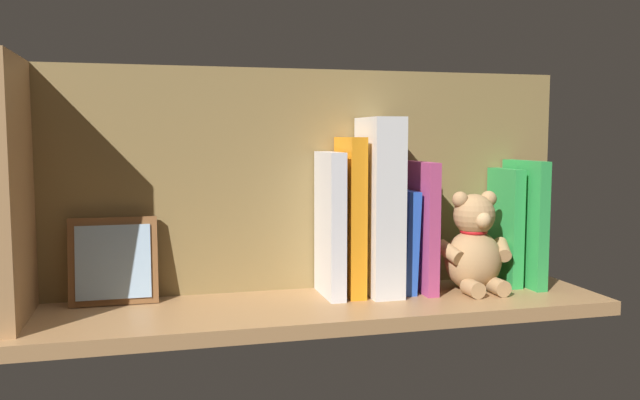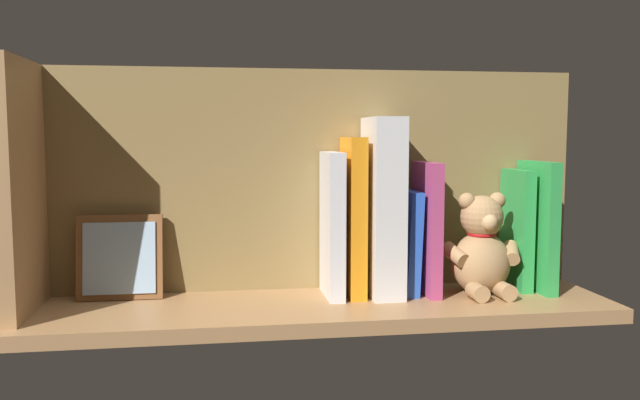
{
  "view_description": "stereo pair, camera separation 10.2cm",
  "coord_description": "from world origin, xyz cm",
  "px_view_note": "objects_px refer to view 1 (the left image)",
  "views": [
    {
      "loc": [
        25.3,
        98.29,
        25.96
      ],
      "look_at": [
        0.0,
        0.0,
        16.02
      ],
      "focal_mm": 36.93,
      "sensor_mm": 36.0,
      "label": 1
    },
    {
      "loc": [
        15.32,
        100.33,
        25.96
      ],
      "look_at": [
        0.0,
        0.0,
        16.02
      ],
      "focal_mm": 36.93,
      "sensor_mm": 36.0,
      "label": 2
    }
  ],
  "objects_px": {
    "book_0": "(524,223)",
    "dictionary_thick_white": "(379,206)",
    "teddy_bear": "(474,247)",
    "picture_frame_leaning": "(114,261)"
  },
  "relations": [
    {
      "from": "book_0",
      "to": "dictionary_thick_white",
      "type": "distance_m",
      "value": 0.27
    },
    {
      "from": "teddy_bear",
      "to": "dictionary_thick_white",
      "type": "xyz_separation_m",
      "value": [
        0.16,
        -0.02,
        0.07
      ]
    },
    {
      "from": "dictionary_thick_white",
      "to": "book_0",
      "type": "bearing_deg",
      "value": 179.31
    },
    {
      "from": "book_0",
      "to": "teddy_bear",
      "type": "bearing_deg",
      "value": 9.87
    },
    {
      "from": "dictionary_thick_white",
      "to": "picture_frame_leaning",
      "type": "xyz_separation_m",
      "value": [
        0.42,
        -0.04,
        -0.08
      ]
    },
    {
      "from": "book_0",
      "to": "dictionary_thick_white",
      "type": "bearing_deg",
      "value": -0.69
    },
    {
      "from": "book_0",
      "to": "teddy_bear",
      "type": "height_order",
      "value": "book_0"
    },
    {
      "from": "book_0",
      "to": "teddy_bear",
      "type": "xyz_separation_m",
      "value": [
        0.1,
        0.02,
        -0.03
      ]
    },
    {
      "from": "teddy_bear",
      "to": "picture_frame_leaning",
      "type": "xyz_separation_m",
      "value": [
        0.58,
        -0.06,
        -0.01
      ]
    },
    {
      "from": "book_0",
      "to": "picture_frame_leaning",
      "type": "bearing_deg",
      "value": -3.33
    }
  ]
}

